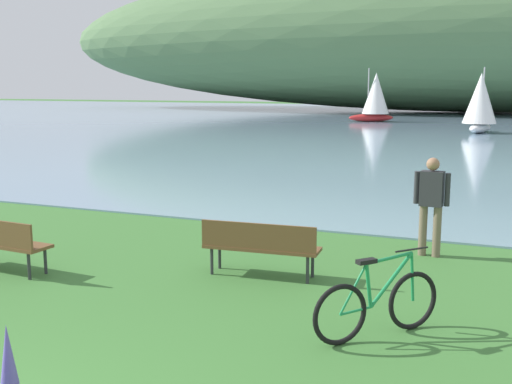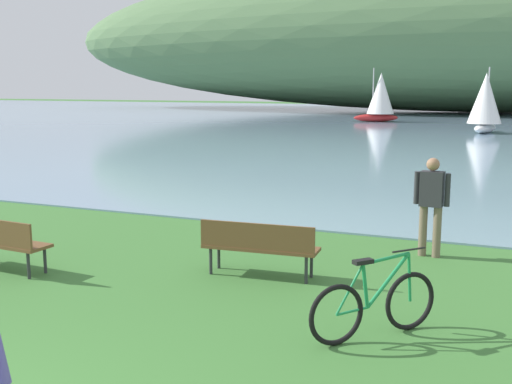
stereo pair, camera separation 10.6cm
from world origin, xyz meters
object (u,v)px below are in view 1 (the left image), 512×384
Objects in this scene: bicycle_leaning_near_bench at (378,304)px; sailboat_nearest_to_shore at (480,102)px; park_bench_near_camera at (260,244)px; sailboat_toward_hillside at (375,97)px; person_at_shoreline at (431,200)px.

sailboat_nearest_to_shore is (-0.62, 33.22, 1.50)m from bicycle_leaning_near_bench.
park_bench_near_camera is 41.58m from sailboat_toward_hillside.
park_bench_near_camera is 2.68m from bicycle_leaning_near_bench.
sailboat_nearest_to_shore is 0.94× the size of sailboat_toward_hillside.
person_at_shoreline is (0.11, 3.85, 0.58)m from bicycle_leaning_near_bench.
sailboat_nearest_to_shore is (1.51, 31.61, 1.37)m from park_bench_near_camera.
sailboat_nearest_to_shore is 12.53m from sailboat_toward_hillside.
person_at_shoreline is at bearing -76.87° from sailboat_toward_hillside.
park_bench_near_camera is 0.46× the size of sailboat_nearest_to_shore.
sailboat_toward_hillside is at bearing 99.41° from park_bench_near_camera.
bicycle_leaning_near_bench reaches higher than park_bench_near_camera.
person_at_shoreline is at bearing -88.57° from sailboat_nearest_to_shore.
sailboat_nearest_to_shore is at bearing -48.47° from sailboat_toward_hillside.
sailboat_nearest_to_shore is at bearing 91.08° from bicycle_leaning_near_bench.
bicycle_leaning_near_bench is 43.56m from sailboat_toward_hillside.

